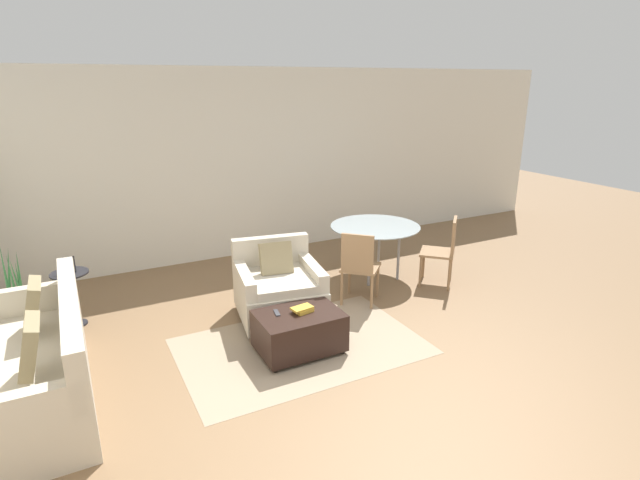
{
  "coord_description": "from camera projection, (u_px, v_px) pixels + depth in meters",
  "views": [
    {
      "loc": [
        -2.19,
        -3.23,
        2.56
      ],
      "look_at": [
        0.41,
        1.77,
        0.75
      ],
      "focal_mm": 28.0,
      "sensor_mm": 36.0,
      "label": 1
    }
  ],
  "objects": [
    {
      "name": "armchair",
      "position": [
        278.0,
        289.0,
        5.56
      ],
      "size": [
        1.03,
        1.05,
        0.87
      ],
      "color": "beige",
      "rests_on": "ground_plane"
    },
    {
      "name": "wall_back",
      "position": [
        231.0,
        165.0,
        7.28
      ],
      "size": [
        12.0,
        0.06,
        2.75
      ],
      "color": "silver",
      "rests_on": "ground_plane"
    },
    {
      "name": "dining_chair_near_left",
      "position": [
        359.0,
        263.0,
        5.84
      ],
      "size": [
        0.59,
        0.59,
        0.9
      ],
      "color": "#93704C",
      "rests_on": "ground_plane"
    },
    {
      "name": "dining_chair_near_right",
      "position": [
        445.0,
        247.0,
        6.41
      ],
      "size": [
        0.59,
        0.59,
        0.9
      ],
      "color": "#93704C",
      "rests_on": "ground_plane"
    },
    {
      "name": "ground_plane",
      "position": [
        370.0,
        379.0,
        4.48
      ],
      "size": [
        20.0,
        20.0,
        0.0
      ],
      "primitive_type": "plane",
      "color": "brown"
    },
    {
      "name": "area_rug",
      "position": [
        301.0,
        346.0,
        5.03
      ],
      "size": [
        2.39,
        1.54,
        0.01
      ],
      "color": "gray",
      "rests_on": "ground_plane"
    },
    {
      "name": "side_table",
      "position": [
        72.0,
        289.0,
        5.36
      ],
      "size": [
        0.39,
        0.39,
        0.61
      ],
      "color": "black",
      "rests_on": "ground_plane"
    },
    {
      "name": "picture_frame",
      "position": [
        68.0,
        265.0,
        5.27
      ],
      "size": [
        0.14,
        0.07,
        0.17
      ],
      "color": "black",
      "rests_on": "side_table"
    },
    {
      "name": "couch",
      "position": [
        34.0,
        369.0,
        4.1
      ],
      "size": [
        0.92,
        2.05,
        0.89
      ],
      "color": "beige",
      "rests_on": "ground_plane"
    },
    {
      "name": "ottoman",
      "position": [
        299.0,
        330.0,
        4.88
      ],
      "size": [
        0.81,
        0.57,
        0.41
      ],
      "color": "black",
      "rests_on": "ground_plane"
    },
    {
      "name": "tv_remote_primary",
      "position": [
        277.0,
        313.0,
        4.82
      ],
      "size": [
        0.07,
        0.14,
        0.01
      ],
      "color": "#333338",
      "rests_on": "ottoman"
    },
    {
      "name": "book_stack",
      "position": [
        303.0,
        309.0,
        4.84
      ],
      "size": [
        0.22,
        0.16,
        0.05
      ],
      "color": "gold",
      "rests_on": "ottoman"
    },
    {
      "name": "dining_table",
      "position": [
        375.0,
        231.0,
        6.63
      ],
      "size": [
        1.19,
        1.19,
        0.72
      ],
      "color": "#99A8AD",
      "rests_on": "ground_plane"
    },
    {
      "name": "potted_plant",
      "position": [
        22.0,
        314.0,
        5.26
      ],
      "size": [
        0.37,
        0.37,
        1.0
      ],
      "color": "brown",
      "rests_on": "ground_plane"
    }
  ]
}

